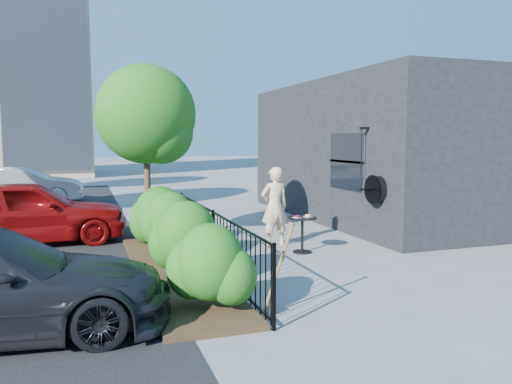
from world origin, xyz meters
name	(u,v)px	position (x,y,z in m)	size (l,w,h in m)	color
ground	(291,264)	(0.00, 0.00, 0.00)	(120.00, 120.00, 0.00)	gray
shop_building	(399,151)	(5.50, 4.50, 2.00)	(6.22, 9.00, 4.00)	black
fence	(213,240)	(-1.50, 0.00, 0.56)	(0.05, 6.05, 1.10)	black
planting_bed	(175,272)	(-2.20, 0.00, 0.04)	(1.30, 6.00, 0.08)	#382616
shrubs	(179,233)	(-2.10, 0.10, 0.70)	(1.10, 5.60, 1.24)	#246016
patio_tree	(149,120)	(-2.24, 2.76, 2.76)	(2.20, 2.20, 3.94)	#3F2B19
cafe_table	(302,228)	(0.59, 0.78, 0.52)	(0.59, 0.59, 0.79)	black
woman	(275,207)	(0.29, 1.59, 0.87)	(0.64, 0.42, 1.75)	beige
shovel	(277,274)	(-1.25, -2.48, 0.56)	(0.44, 0.17, 1.27)	brown
car_red	(26,212)	(-4.90, 3.55, 0.74)	(1.74, 4.33, 1.47)	#A10D0F
car_silver	(25,186)	(-5.70, 11.43, 0.67)	(1.41, 4.04, 1.33)	#ABABB0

